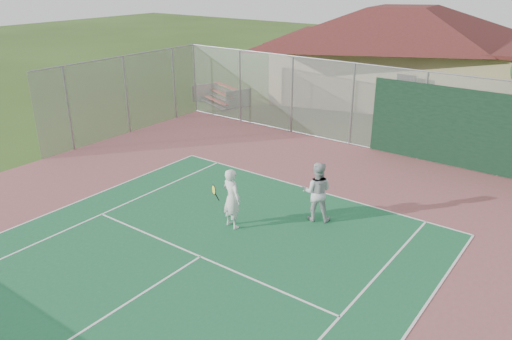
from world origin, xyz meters
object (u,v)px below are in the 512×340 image
Objects in this scene: clubhouse at (400,43)px; player_grey_back at (317,192)px; player_white_front at (231,199)px; bleachers at (221,95)px.

player_grey_back is at bearing -91.83° from clubhouse.
clubhouse is 8.96× the size of player_white_front.
bleachers is at bearing -64.42° from player_grey_back.
clubhouse is 8.83× the size of player_grey_back.
clubhouse reaches higher than bleachers.
player_grey_back reaches higher than bleachers.
clubhouse reaches higher than player_grey_back.
player_grey_back is (4.14, -16.37, -2.19)m from clubhouse.
bleachers is 14.43m from player_grey_back.
bleachers is at bearing -150.03° from clubhouse.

